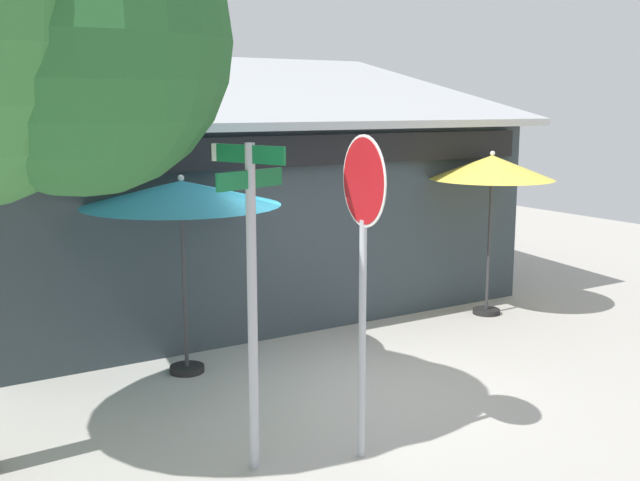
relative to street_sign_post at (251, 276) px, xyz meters
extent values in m
cube|color=#ADA8A0|center=(2.05, 1.21, -1.90)|extent=(28.00, 28.00, 0.10)
cube|color=#333D42|center=(2.56, 6.04, -0.31)|extent=(8.64, 5.19, 3.08)
cube|color=#B7BABF|center=(2.56, 5.89, 1.84)|extent=(9.14, 5.79, 1.32)
cube|color=black|center=(2.56, 3.39, 0.88)|extent=(8.04, 0.16, 0.44)
cylinder|color=#A8AAB2|center=(0.00, 0.00, -0.33)|extent=(0.09, 0.09, 3.04)
cube|color=#116B38|center=(0.00, 0.00, 1.10)|extent=(0.30, 0.77, 0.16)
cube|color=#116B38|center=(0.00, 0.00, 0.88)|extent=(0.77, 0.30, 0.16)
cube|color=white|center=(-0.15, 0.41, 1.10)|extent=(0.05, 0.07, 0.16)
cylinder|color=#A8AAB2|center=(0.99, -0.34, -0.68)|extent=(0.07, 0.07, 2.33)
cylinder|color=white|center=(0.99, -0.34, 0.84)|extent=(0.13, 0.84, 0.85)
cylinder|color=red|center=(0.99, -0.34, 0.84)|extent=(0.13, 0.79, 0.80)
cylinder|color=black|center=(0.43, 2.78, -1.81)|extent=(0.44, 0.44, 0.08)
cylinder|color=#333335|center=(0.43, 2.78, -0.75)|extent=(0.05, 0.05, 2.20)
cone|color=#2D99BC|center=(0.43, 2.78, 0.46)|extent=(2.45, 2.45, 0.31)
sphere|color=silver|center=(0.43, 2.78, 0.64)|extent=(0.08, 0.08, 0.08)
cylinder|color=black|center=(5.64, 2.80, -1.81)|extent=(0.44, 0.44, 0.08)
cylinder|color=#333335|center=(5.64, 2.80, -0.72)|extent=(0.05, 0.05, 2.25)
cone|color=#EAD14C|center=(5.64, 2.80, 0.55)|extent=(1.97, 1.97, 0.38)
sphere|color=silver|center=(5.64, 2.80, 0.77)|extent=(0.08, 0.08, 0.08)
sphere|color=#28602D|center=(-1.23, 0.79, 2.06)|extent=(2.67, 2.67, 2.67)
camera|label=1|loc=(-2.96, -6.01, 1.52)|focal=42.63mm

